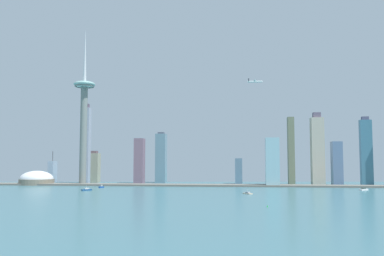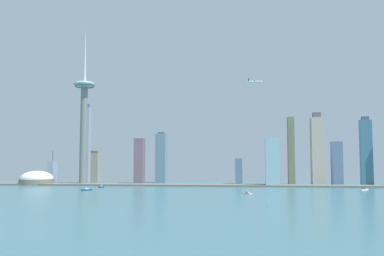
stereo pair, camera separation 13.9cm
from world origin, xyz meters
name	(u,v)px [view 2 (the right image)]	position (x,y,z in m)	size (l,w,h in m)	color
ground_plane	(167,214)	(0.00, 0.00, 0.00)	(6000.00, 6000.00, 0.00)	#3D6B76
waterfront_pier	(207,185)	(0.00, 444.42, 1.67)	(895.43, 43.40, 3.35)	slate
observation_tower	(84,109)	(-258.15, 454.03, 158.12)	(44.81, 44.81, 331.00)	gray
stadium_dome	(37,180)	(-357.62, 454.07, 10.17)	(71.09, 71.09, 34.34)	slate
skyscraper_0	(366,152)	(315.56, 485.83, 66.93)	(22.38, 13.07, 138.12)	teal
skyscraper_1	(239,171)	(62.46, 539.87, 27.59)	(15.35, 22.45, 55.18)	slate
skyscraper_2	(291,151)	(170.26, 496.63, 69.87)	(12.74, 19.77, 139.74)	#6D7358
skyscraper_3	(139,161)	(-157.08, 530.54, 49.77)	(20.45, 24.55, 99.55)	slate
skyscraper_4	(52,172)	(-371.40, 555.44, 24.68)	(12.89, 24.06, 72.12)	#9BADC2
skyscraper_5	(337,164)	(259.61, 491.12, 44.20)	(19.54, 24.61, 88.40)	slate
skyscraper_7	(94,167)	(-271.37, 556.78, 34.74)	(25.31, 21.55, 72.86)	#9C9A81
skyscraper_8	(86,145)	(-274.81, 513.62, 85.63)	(16.66, 15.74, 177.02)	#9AA0B2
skyscraper_9	(317,150)	(223.24, 497.12, 71.02)	(25.27, 24.09, 148.77)	#BBB09D
skyscraper_10	(161,158)	(-112.65, 554.76, 56.17)	(22.72, 27.00, 114.89)	slate
skyscraper_11	(272,162)	(127.91, 444.65, 47.18)	(26.12, 26.18, 94.36)	#99C5D1
boat_0	(101,187)	(-189.61, 371.92, 1.77)	(8.12, 11.06, 8.91)	navy
boat_1	(87,190)	(-188.65, 295.06, 1.57)	(15.19, 16.06, 9.81)	navy
boat_3	(248,193)	(76.67, 251.31, 1.18)	(14.72, 17.76, 7.75)	beige
boat_5	(364,189)	(271.45, 354.32, 1.63)	(17.64, 16.20, 4.39)	white
channel_buoy_0	(267,206)	(94.24, 72.79, 1.15)	(1.31, 1.31, 2.29)	green
airplane	(255,82)	(96.33, 432.23, 203.93)	(29.36, 28.52, 8.25)	silver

